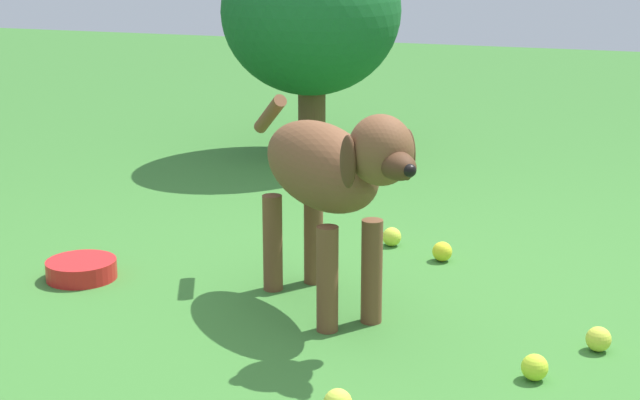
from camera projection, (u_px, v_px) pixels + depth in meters
The scene contains 8 objects.
ground at pixel (392, 325), 2.70m from camera, with size 14.00×14.00×0.00m, color #38722D.
dog at pixel (329, 173), 2.70m from camera, with size 0.67×0.70×0.62m.
tennis_ball_0 at pixel (535, 367), 2.36m from camera, with size 0.07×0.07×0.07m, color #C5DE30.
tennis_ball_2 at pixel (442, 251), 3.22m from camera, with size 0.07×0.07×0.07m, color yellow.
tennis_ball_3 at pixel (392, 237), 3.38m from camera, with size 0.07×0.07×0.07m, color #CBDA3D.
tennis_ball_4 at pixel (598, 339), 2.53m from camera, with size 0.07×0.07×0.07m, color #CCD23E.
water_bowl at pixel (81, 269), 3.06m from camera, with size 0.22×0.22×0.06m, color red.
shrub_near at pixel (312, 12), 4.55m from camera, with size 0.92×0.83×1.09m.
Camera 1 is at (-2.44, -0.65, 1.05)m, focal length 54.74 mm.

